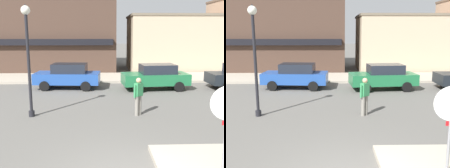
{
  "view_description": "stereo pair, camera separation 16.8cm",
  "coord_description": "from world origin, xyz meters",
  "views": [
    {
      "loc": [
        -0.6,
        -5.42,
        3.45
      ],
      "look_at": [
        -0.2,
        4.5,
        1.5
      ],
      "focal_mm": 42.0,
      "sensor_mm": 36.0,
      "label": 1
    },
    {
      "loc": [
        -0.43,
        -5.42,
        3.45
      ],
      "look_at": [
        -0.2,
        4.5,
        1.5
      ],
      "focal_mm": 42.0,
      "sensor_mm": 36.0,
      "label": 2
    }
  ],
  "objects": [
    {
      "name": "lamp_post",
      "position": [
        -3.53,
        5.22,
        2.96
      ],
      "size": [
        0.36,
        0.36,
        4.54
      ],
      "color": "black",
      "rests_on": "ground"
    },
    {
      "name": "pedestrian_crossing_near",
      "position": [
        0.94,
        5.22,
        0.87
      ],
      "size": [
        0.47,
        0.43,
        1.61
      ],
      "color": "gray",
      "rests_on": "ground"
    },
    {
      "name": "kerb_far",
      "position": [
        0.0,
        14.35,
        0.07
      ],
      "size": [
        80.0,
        4.0,
        0.15
      ],
      "primitive_type": "cube",
      "color": "#A89E8C",
      "rests_on": "ground"
    },
    {
      "name": "parked_car_nearest",
      "position": [
        -2.7,
        10.87,
        0.81
      ],
      "size": [
        4.12,
        2.1,
        1.56
      ],
      "color": "#234C9E",
      "rests_on": "ground"
    },
    {
      "name": "parked_car_second",
      "position": [
        2.72,
        10.34,
        0.81
      ],
      "size": [
        4.14,
        2.15,
        1.56
      ],
      "color": "#1E6B3D",
      "rests_on": "ground"
    },
    {
      "name": "building_storefront_left_near",
      "position": [
        6.07,
        19.37,
        2.53
      ],
      "size": [
        8.21,
        5.59,
        5.04
      ],
      "color": "tan",
      "rests_on": "ground"
    },
    {
      "name": "building_corner_shop",
      "position": [
        -4.75,
        20.7,
        3.78
      ],
      "size": [
        11.11,
        9.21,
        7.55
      ],
      "color": "#473328",
      "rests_on": "ground"
    }
  ]
}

